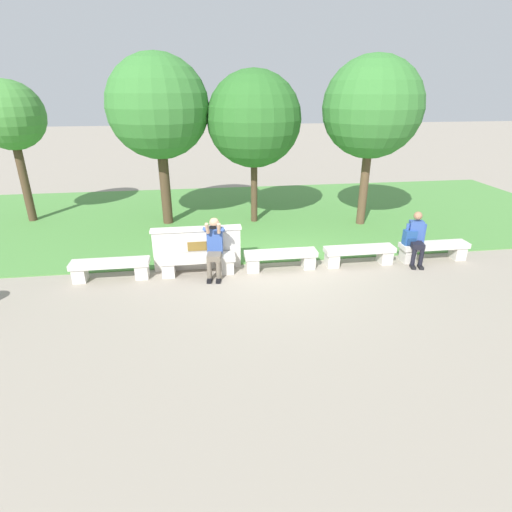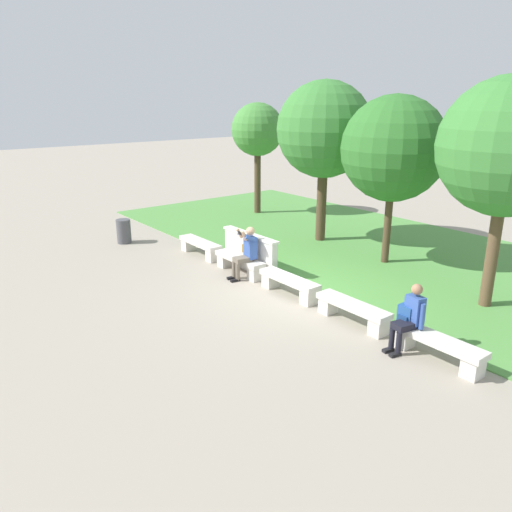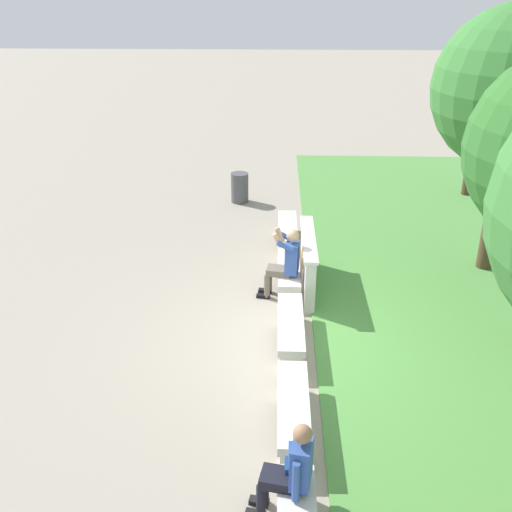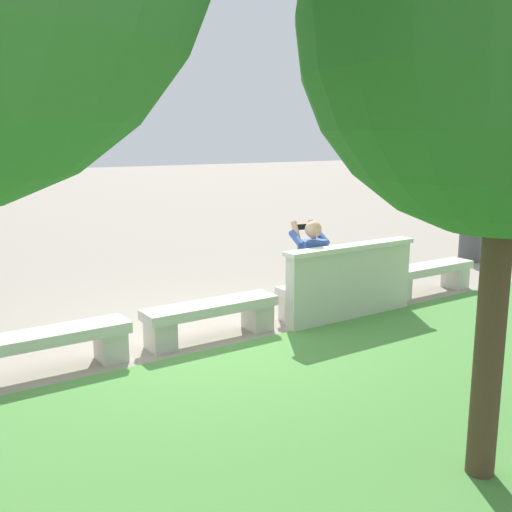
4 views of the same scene
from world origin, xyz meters
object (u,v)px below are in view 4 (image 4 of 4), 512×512
at_px(person_photographer, 308,263).
at_px(bench_far, 47,346).
at_px(bench_main, 428,275).
at_px(bench_near, 333,292).
at_px(trash_bin, 471,242).
at_px(bench_mid, 211,315).

bearing_deg(person_photographer, bench_far, 1.27).
height_order(bench_main, bench_far, same).
distance_m(bench_near, bench_far, 3.85).
bearing_deg(trash_bin, bench_near, 14.53).
bearing_deg(person_photographer, bench_main, 178.10).
height_order(bench_mid, bench_far, same).
bearing_deg(person_photographer, trash_bin, -167.42).
xyz_separation_m(bench_main, trash_bin, (-2.61, -1.18, 0.08)).
height_order(bench_far, person_photographer, person_photographer).
bearing_deg(bench_mid, trash_bin, -169.69).
height_order(bench_near, bench_mid, same).
relative_size(bench_main, bench_mid, 1.00).
bearing_deg(bench_near, trash_bin, -165.47).
xyz_separation_m(bench_near, person_photographer, (0.39, -0.08, 0.44)).
distance_m(bench_main, bench_near, 1.92).
bearing_deg(bench_main, trash_bin, -155.75).
distance_m(bench_far, person_photographer, 3.49).
bearing_deg(bench_near, bench_far, 0.00).
distance_m(bench_main, bench_far, 5.77).
bearing_deg(bench_mid, bench_far, 0.00).
xyz_separation_m(bench_near, bench_mid, (1.92, 0.00, 0.00)).
relative_size(bench_main, trash_bin, 2.26).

